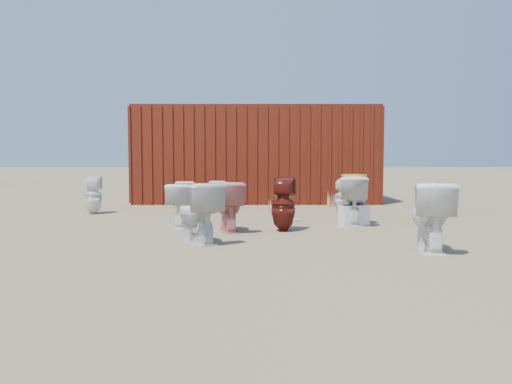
{
  "coord_description": "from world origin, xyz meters",
  "views": [
    {
      "loc": [
        0.0,
        -7.86,
        1.14
      ],
      "look_at": [
        0.0,
        0.6,
        0.55
      ],
      "focal_mm": 35.0,
      "sensor_mm": 36.0,
      "label": 1
    }
  ],
  "objects_px": {
    "toilet_front_a": "(197,213)",
    "toilet_front_maroon": "(283,204)",
    "toilet_back_a": "(93,195)",
    "toilet_back_beige_right": "(223,195)",
    "toilet_back_yellowlid": "(353,200)",
    "toilet_front_c": "(184,205)",
    "toilet_front_pink": "(229,206)",
    "loose_tank": "(354,215)",
    "toilet_back_beige_left": "(189,198)",
    "toilet_back_e": "(342,196)",
    "shipping_container": "(256,155)",
    "toilet_front_e": "(430,217)"
  },
  "relations": [
    {
      "from": "toilet_front_a",
      "to": "toilet_front_maroon",
      "type": "height_order",
      "value": "toilet_front_maroon"
    },
    {
      "from": "toilet_back_yellowlid",
      "to": "loose_tank",
      "type": "relative_size",
      "value": 1.65
    },
    {
      "from": "shipping_container",
      "to": "toilet_front_a",
      "type": "xyz_separation_m",
      "value": [
        -0.78,
        -6.5,
        -0.79
      ]
    },
    {
      "from": "shipping_container",
      "to": "toilet_front_c",
      "type": "bearing_deg",
      "value": -103.32
    },
    {
      "from": "toilet_front_c",
      "to": "toilet_back_e",
      "type": "height_order",
      "value": "toilet_front_c"
    },
    {
      "from": "toilet_front_pink",
      "to": "toilet_back_a",
      "type": "bearing_deg",
      "value": -49.27
    },
    {
      "from": "toilet_front_a",
      "to": "toilet_back_e",
      "type": "distance_m",
      "value": 4.27
    },
    {
      "from": "toilet_back_beige_right",
      "to": "toilet_front_pink",
      "type": "bearing_deg",
      "value": 117.04
    },
    {
      "from": "toilet_front_c",
      "to": "toilet_front_maroon",
      "type": "bearing_deg",
      "value": 176.16
    },
    {
      "from": "toilet_front_a",
      "to": "toilet_back_yellowlid",
      "type": "relative_size",
      "value": 0.98
    },
    {
      "from": "toilet_back_a",
      "to": "toilet_back_e",
      "type": "bearing_deg",
      "value": 169.63
    },
    {
      "from": "toilet_front_a",
      "to": "toilet_front_c",
      "type": "distance_m",
      "value": 1.59
    },
    {
      "from": "toilet_front_a",
      "to": "toilet_back_a",
      "type": "relative_size",
      "value": 1.06
    },
    {
      "from": "toilet_back_a",
      "to": "toilet_back_beige_right",
      "type": "relative_size",
      "value": 1.18
    },
    {
      "from": "toilet_front_pink",
      "to": "toilet_back_a",
      "type": "relative_size",
      "value": 1.01
    },
    {
      "from": "toilet_front_pink",
      "to": "toilet_back_beige_right",
      "type": "bearing_deg",
      "value": -94.13
    },
    {
      "from": "toilet_front_maroon",
      "to": "toilet_back_a",
      "type": "height_order",
      "value": "toilet_front_maroon"
    },
    {
      "from": "toilet_front_c",
      "to": "toilet_back_beige_left",
      "type": "distance_m",
      "value": 1.83
    },
    {
      "from": "toilet_back_a",
      "to": "toilet_front_c",
      "type": "bearing_deg",
      "value": 127.45
    },
    {
      "from": "shipping_container",
      "to": "toilet_front_pink",
      "type": "relative_size",
      "value": 7.79
    },
    {
      "from": "toilet_back_a",
      "to": "toilet_front_pink",
      "type": "bearing_deg",
      "value": 129.74
    },
    {
      "from": "shipping_container",
      "to": "toilet_back_beige_left",
      "type": "bearing_deg",
      "value": -113.11
    },
    {
      "from": "toilet_front_e",
      "to": "loose_tank",
      "type": "relative_size",
      "value": 1.68
    },
    {
      "from": "shipping_container",
      "to": "toilet_back_beige_left",
      "type": "distance_m",
      "value": 3.52
    },
    {
      "from": "toilet_back_beige_left",
      "to": "toilet_back_yellowlid",
      "type": "relative_size",
      "value": 0.81
    },
    {
      "from": "toilet_back_beige_right",
      "to": "loose_tank",
      "type": "relative_size",
      "value": 1.29
    },
    {
      "from": "toilet_front_pink",
      "to": "toilet_front_e",
      "type": "height_order",
      "value": "toilet_front_e"
    },
    {
      "from": "toilet_back_beige_right",
      "to": "loose_tank",
      "type": "height_order",
      "value": "toilet_back_beige_right"
    },
    {
      "from": "toilet_front_c",
      "to": "toilet_back_beige_left",
      "type": "relative_size",
      "value": 1.06
    },
    {
      "from": "toilet_front_pink",
      "to": "toilet_back_beige_left",
      "type": "bearing_deg",
      "value": -77.75
    },
    {
      "from": "toilet_front_maroon",
      "to": "toilet_back_yellowlid",
      "type": "distance_m",
      "value": 1.44
    },
    {
      "from": "toilet_front_pink",
      "to": "toilet_front_e",
      "type": "distance_m",
      "value": 3.01
    },
    {
      "from": "shipping_container",
      "to": "toilet_back_yellowlid",
      "type": "height_order",
      "value": "shipping_container"
    },
    {
      "from": "shipping_container",
      "to": "toilet_back_a",
      "type": "xyz_separation_m",
      "value": [
        -3.28,
        -3.06,
        -0.82
      ]
    },
    {
      "from": "toilet_front_c",
      "to": "toilet_back_beige_right",
      "type": "relative_size",
      "value": 1.11
    },
    {
      "from": "toilet_front_maroon",
      "to": "toilet_back_e",
      "type": "height_order",
      "value": "toilet_front_maroon"
    },
    {
      "from": "toilet_back_e",
      "to": "toilet_front_maroon",
      "type": "bearing_deg",
      "value": 87.84
    },
    {
      "from": "toilet_front_pink",
      "to": "toilet_back_yellowlid",
      "type": "distance_m",
      "value": 2.21
    },
    {
      "from": "shipping_container",
      "to": "toilet_front_c",
      "type": "height_order",
      "value": "shipping_container"
    },
    {
      "from": "shipping_container",
      "to": "toilet_back_beige_left",
      "type": "height_order",
      "value": "shipping_container"
    },
    {
      "from": "toilet_front_a",
      "to": "toilet_front_maroon",
      "type": "xyz_separation_m",
      "value": [
        1.2,
        1.08,
        0.01
      ]
    },
    {
      "from": "toilet_back_a",
      "to": "loose_tank",
      "type": "height_order",
      "value": "toilet_back_a"
    },
    {
      "from": "toilet_front_a",
      "to": "toilet_front_e",
      "type": "height_order",
      "value": "toilet_front_e"
    },
    {
      "from": "toilet_back_a",
      "to": "toilet_back_beige_right",
      "type": "bearing_deg",
      "value": -175.47
    },
    {
      "from": "toilet_back_a",
      "to": "toilet_back_yellowlid",
      "type": "xyz_separation_m",
      "value": [
        4.93,
        -1.6,
        0.03
      ]
    },
    {
      "from": "toilet_back_beige_left",
      "to": "toilet_back_beige_right",
      "type": "xyz_separation_m",
      "value": [
        0.63,
        0.77,
        -0.01
      ]
    },
    {
      "from": "loose_tank",
      "to": "toilet_back_beige_right",
      "type": "bearing_deg",
      "value": 110.01
    },
    {
      "from": "toilet_front_c",
      "to": "toilet_front_e",
      "type": "xyz_separation_m",
      "value": [
        3.29,
        -2.09,
        0.06
      ]
    },
    {
      "from": "toilet_front_maroon",
      "to": "loose_tank",
      "type": "bearing_deg",
      "value": -142.99
    },
    {
      "from": "toilet_front_a",
      "to": "toilet_front_e",
      "type": "xyz_separation_m",
      "value": [
        2.89,
        -0.55,
        0.02
      ]
    }
  ]
}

